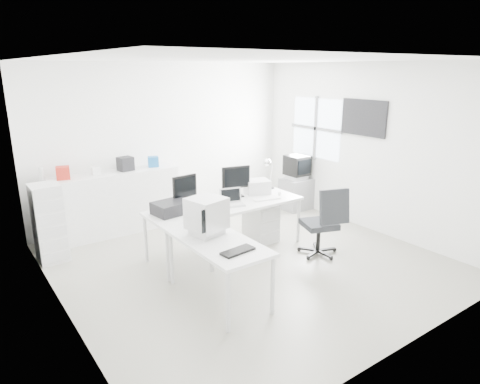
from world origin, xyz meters
TOP-DOWN VIEW (x-y plane):
  - floor at (0.00, 0.00)m, footprint 5.00×5.00m
  - ceiling at (0.00, 0.00)m, footprint 5.00×5.00m
  - back_wall at (0.00, 2.50)m, footprint 5.00×0.02m
  - left_wall at (-2.50, 0.00)m, footprint 0.02×5.00m
  - right_wall at (2.50, 0.00)m, footprint 0.02×5.00m
  - window at (2.48, 1.20)m, footprint 0.02×1.20m
  - wall_picture at (2.47, 0.10)m, footprint 0.04×0.90m
  - main_desk at (-0.05, 0.48)m, footprint 2.40×0.80m
  - side_desk at (-0.90, -0.62)m, footprint 0.70×1.40m
  - drawer_pedestal at (0.65, 0.53)m, footprint 0.40×0.50m
  - inkjet_printer at (-0.90, 0.58)m, footprint 0.52×0.42m
  - lcd_monitor_small at (-0.60, 0.73)m, footprint 0.41×0.26m
  - lcd_monitor_large at (0.30, 0.73)m, footprint 0.49×0.28m
  - laptop at (0.00, 0.38)m, footprint 0.39×0.39m
  - white_keyboard at (0.60, 0.33)m, footprint 0.45×0.21m
  - white_mouse at (0.90, 0.38)m, footprint 0.06×0.06m
  - laser_printer at (0.70, 0.70)m, footprint 0.46×0.43m
  - desk_lamp at (1.05, 0.78)m, footprint 0.19×0.19m
  - crt_monitor at (-0.90, -0.37)m, footprint 0.49×0.49m
  - black_keyboard at (-0.90, -1.02)m, footprint 0.41×0.20m
  - office_chair at (1.01, -0.40)m, footprint 0.77×0.77m
  - tv_cabinet at (2.22, 1.40)m, footprint 0.56×0.46m
  - crt_tv at (2.22, 1.40)m, footprint 0.50×0.48m
  - sideboard at (-1.10, 2.24)m, footprint 2.09×0.52m
  - clutter_box_a at (-1.90, 2.24)m, footprint 0.23×0.22m
  - clutter_box_b at (-1.40, 2.24)m, footprint 0.12×0.11m
  - clutter_box_c at (-0.90, 2.24)m, footprint 0.26×0.24m
  - clutter_box_d at (-0.40, 2.24)m, footprint 0.22×0.21m
  - clutter_bottle at (-2.20, 2.28)m, footprint 0.07×0.07m
  - filing_cabinet at (-2.28, 1.72)m, footprint 0.40×0.47m

SIDE VIEW (x-z plane):
  - floor at x=0.00m, z-range -0.01..0.01m
  - drawer_pedestal at x=0.65m, z-range 0.00..0.60m
  - tv_cabinet at x=2.22m, z-range 0.00..0.61m
  - main_desk at x=-0.05m, z-range 0.00..0.75m
  - side_desk at x=-0.90m, z-range 0.00..0.75m
  - sideboard at x=-1.10m, z-range 0.00..1.05m
  - office_chair at x=1.01m, z-range 0.00..1.05m
  - filing_cabinet at x=-2.28m, z-range 0.00..1.13m
  - white_keyboard at x=0.60m, z-range 0.75..0.77m
  - black_keyboard at x=-0.90m, z-range 0.75..0.78m
  - white_mouse at x=0.90m, z-range 0.75..0.81m
  - inkjet_printer at x=-0.90m, z-range 0.75..0.92m
  - crt_tv at x=2.22m, z-range 0.61..1.06m
  - laptop at x=0.00m, z-range 0.75..0.96m
  - laser_printer at x=0.70m, z-range 0.75..0.96m
  - lcd_monitor_large at x=0.30m, z-range 0.75..1.22m
  - crt_monitor at x=-0.90m, z-range 0.75..1.23m
  - desk_lamp at x=1.05m, z-range 0.75..1.23m
  - lcd_monitor_small at x=-0.60m, z-range 0.75..1.24m
  - clutter_box_b at x=-1.40m, z-range 1.05..1.17m
  - clutter_box_d at x=-0.40m, z-range 1.05..1.22m
  - clutter_box_a at x=-1.90m, z-range 1.05..1.24m
  - clutter_bottle at x=-2.20m, z-range 1.05..1.27m
  - clutter_box_c at x=-0.90m, z-range 1.05..1.27m
  - back_wall at x=0.00m, z-range 0.00..2.80m
  - left_wall at x=-2.50m, z-range 0.00..2.80m
  - right_wall at x=2.50m, z-range 0.00..2.80m
  - window at x=2.48m, z-range 1.05..2.15m
  - wall_picture at x=2.47m, z-range 1.60..2.20m
  - ceiling at x=0.00m, z-range 2.79..2.80m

